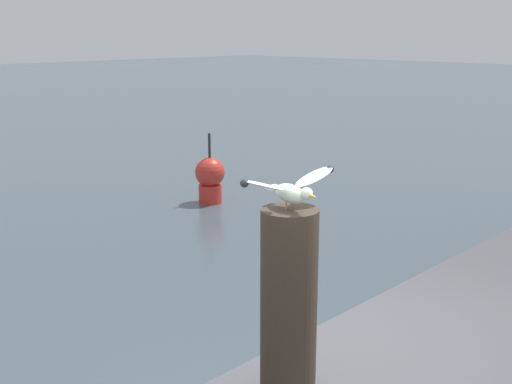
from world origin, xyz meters
name	(u,v)px	position (x,y,z in m)	size (l,w,h in m)	color
mooring_post	(289,305)	(-0.54, -0.42, 1.70)	(0.31, 0.31, 1.09)	#382D23
seagull	(291,189)	(-0.54, -0.42, 2.36)	(0.60, 0.39, 0.20)	#C66760
channel_buoy	(210,178)	(4.83, 6.24, 0.48)	(0.56, 0.56, 1.33)	red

